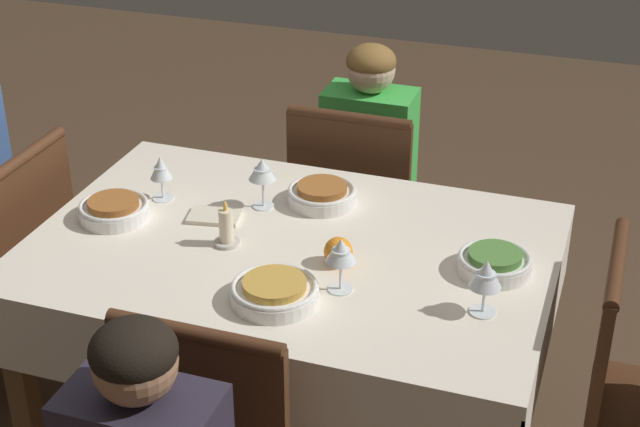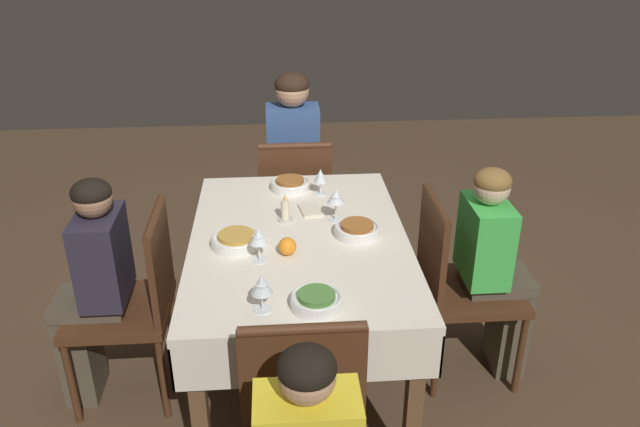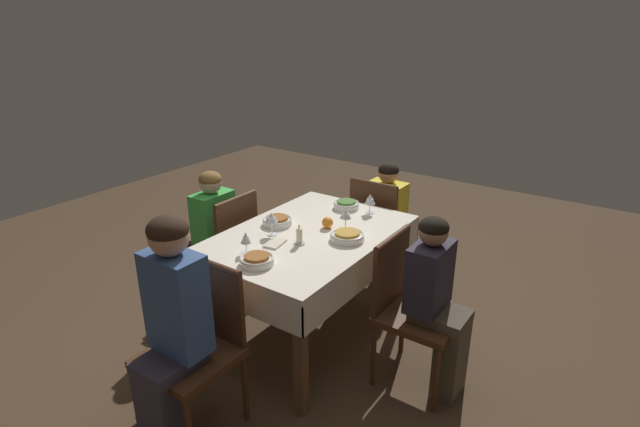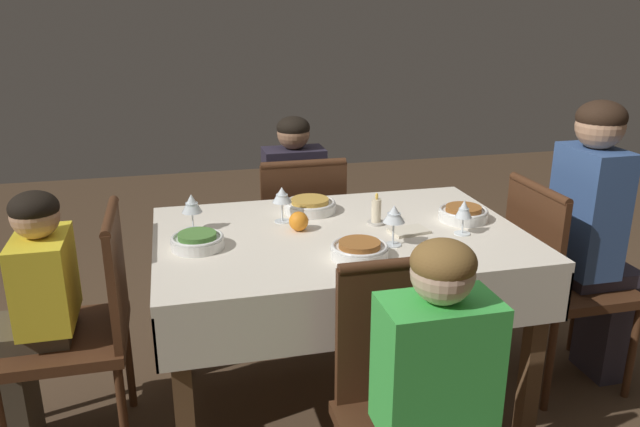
# 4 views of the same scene
# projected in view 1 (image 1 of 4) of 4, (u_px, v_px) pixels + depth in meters

# --- Properties ---
(dining_table) EXTENTS (1.37, 0.93, 0.78)m
(dining_table) POSITION_uv_depth(u_px,v_px,m) (292.00, 275.00, 2.62)
(dining_table) COLOR silver
(dining_table) RESTS_ON ground_plane
(chair_west) EXTENTS (0.44, 0.44, 0.91)m
(chair_west) POSITION_uv_depth(u_px,v_px,m) (3.00, 267.00, 2.98)
(chair_west) COLOR #472816
(chair_west) RESTS_ON ground_plane
(chair_north) EXTENTS (0.44, 0.44, 0.91)m
(chair_north) POSITION_uv_depth(u_px,v_px,m) (359.00, 209.00, 3.31)
(chair_north) COLOR #472816
(chair_north) RESTS_ON ground_plane
(person_child_green) EXTENTS (0.30, 0.33, 1.05)m
(person_child_green) POSITION_uv_depth(u_px,v_px,m) (373.00, 170.00, 3.42)
(person_child_green) COLOR #4C4233
(person_child_green) RESTS_ON ground_plane
(bowl_west) EXTENTS (0.19, 0.19, 0.06)m
(bowl_west) POSITION_uv_depth(u_px,v_px,m) (114.00, 209.00, 2.69)
(bowl_west) COLOR white
(bowl_west) RESTS_ON dining_table
(wine_glass_west) EXTENTS (0.06, 0.06, 0.13)m
(wine_glass_west) POSITION_uv_depth(u_px,v_px,m) (161.00, 170.00, 2.76)
(wine_glass_west) COLOR white
(wine_glass_west) RESTS_ON dining_table
(bowl_south) EXTENTS (0.21, 0.21, 0.06)m
(bowl_south) POSITION_uv_depth(u_px,v_px,m) (275.00, 291.00, 2.32)
(bowl_south) COLOR white
(bowl_south) RESTS_ON dining_table
(wine_glass_south) EXTENTS (0.08, 0.08, 0.14)m
(wine_glass_south) POSITION_uv_depth(u_px,v_px,m) (341.00, 252.00, 2.33)
(wine_glass_south) COLOR white
(wine_glass_south) RESTS_ON dining_table
(bowl_east) EXTENTS (0.19, 0.19, 0.06)m
(bowl_east) POSITION_uv_depth(u_px,v_px,m) (495.00, 262.00, 2.44)
(bowl_east) COLOR white
(bowl_east) RESTS_ON dining_table
(wine_glass_east) EXTENTS (0.08, 0.08, 0.14)m
(wine_glass_east) POSITION_uv_depth(u_px,v_px,m) (486.00, 276.00, 2.24)
(wine_glass_east) COLOR white
(wine_glass_east) RESTS_ON dining_table
(bowl_north) EXTENTS (0.20, 0.20, 0.06)m
(bowl_north) POSITION_uv_depth(u_px,v_px,m) (322.00, 194.00, 2.77)
(bowl_north) COLOR white
(bowl_north) RESTS_ON dining_table
(wine_glass_north) EXTENTS (0.08, 0.08, 0.15)m
(wine_glass_north) POSITION_uv_depth(u_px,v_px,m) (262.00, 171.00, 2.70)
(wine_glass_north) COLOR white
(wine_glass_north) RESTS_ON dining_table
(candle_centerpiece) EXTENTS (0.07, 0.07, 0.13)m
(candle_centerpiece) POSITION_uv_depth(u_px,v_px,m) (226.00, 230.00, 2.55)
(candle_centerpiece) COLOR beige
(candle_centerpiece) RESTS_ON dining_table
(orange_fruit) EXTENTS (0.07, 0.07, 0.07)m
(orange_fruit) POSITION_uv_depth(u_px,v_px,m) (338.00, 251.00, 2.47)
(orange_fruit) COLOR orange
(orange_fruit) RESTS_ON dining_table
(napkin_red_folded) EXTENTS (0.15, 0.12, 0.01)m
(napkin_red_folded) POSITION_uv_depth(u_px,v_px,m) (214.00, 216.00, 2.69)
(napkin_red_folded) COLOR beige
(napkin_red_folded) RESTS_ON dining_table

